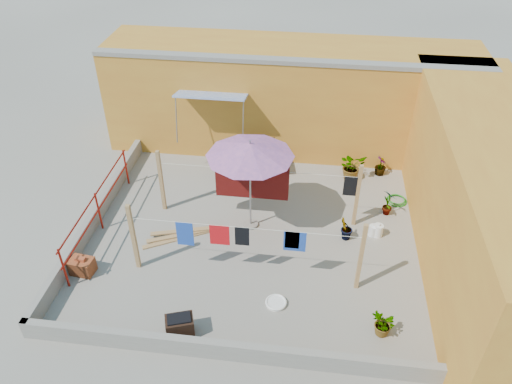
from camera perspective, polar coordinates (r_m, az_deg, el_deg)
ground at (r=12.54m, az=-0.33°, el=-5.03°), size 80.00×80.00×0.00m
wall_back at (r=15.55m, az=3.86°, el=10.81°), size 11.00×3.27×3.21m
wall_right at (r=12.12m, az=24.81°, el=-0.98°), size 2.40×9.00×3.20m
parapet_front at (r=9.98m, az=-3.22°, el=-17.63°), size 8.30×0.16×0.44m
parapet_left at (r=13.44m, az=-17.85°, el=-2.60°), size 0.16×7.30×0.44m
red_railing at (r=12.92m, az=-17.65°, el=-1.52°), size 0.05×4.20×1.10m
clothesline_rig at (r=12.30m, az=-0.41°, el=0.39°), size 5.09×2.35×1.80m
patio_umbrella at (r=11.52m, az=-0.69°, el=4.80°), size 2.75×2.75×2.52m
outdoor_table at (r=14.39m, az=-0.63°, el=4.37°), size 1.70×1.06×0.74m
brick_stack at (r=12.15m, az=-19.25°, el=-7.99°), size 0.56×0.44×0.45m
lumber_pile at (r=12.62m, az=-8.38°, el=-4.83°), size 1.86×1.05×0.12m
brazier at (r=10.40m, az=-8.69°, el=-14.92°), size 0.64×0.53×0.50m
white_basin at (r=10.95m, az=2.30°, el=-12.52°), size 0.47×0.47×0.08m
water_jug_a at (r=12.80m, az=13.21°, el=-4.30°), size 0.21×0.21×0.34m
water_jug_b at (r=12.80m, az=13.77°, el=-4.29°), size 0.24×0.24×0.38m
green_hose at (r=14.16m, az=15.77°, el=-0.89°), size 0.56×0.56×0.08m
plant_back_a at (r=14.59m, az=10.88°, el=2.93°), size 0.94×0.90×0.81m
plant_back_b at (r=14.99m, az=14.05°, el=2.92°), size 0.37×0.37×0.59m
plant_right_a at (r=13.41m, az=14.91°, el=-1.15°), size 0.47×0.50×0.79m
plant_right_b at (r=12.43m, az=10.24°, el=-4.18°), size 0.45×0.46×0.65m
plant_right_c at (r=10.56m, az=14.42°, el=-14.51°), size 0.56×0.61×0.58m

